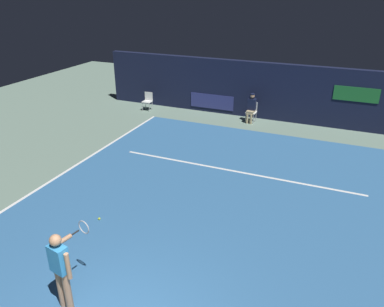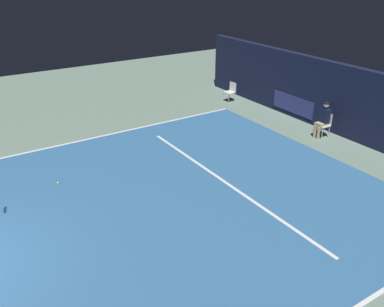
# 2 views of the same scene
# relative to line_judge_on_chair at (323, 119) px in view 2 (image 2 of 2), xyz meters

# --- Properties ---
(ground_plane) EXTENTS (33.22, 33.22, 0.00)m
(ground_plane) POSITION_rel_line_judge_on_chair_xyz_m (0.84, -7.25, -0.69)
(ground_plane) COLOR slate
(court_surface) EXTENTS (10.64, 12.32, 0.01)m
(court_surface) POSITION_rel_line_judge_on_chair_xyz_m (0.84, -7.25, -0.68)
(court_surface) COLOR #336699
(court_surface) RESTS_ON ground
(line_sideline_right) EXTENTS (0.10, 12.32, 0.01)m
(line_sideline_right) POSITION_rel_line_judge_on_chair_xyz_m (-4.43, -7.25, -0.67)
(line_sideline_right) COLOR white
(line_sideline_right) RESTS_ON court_surface
(line_service) EXTENTS (8.30, 0.10, 0.01)m
(line_service) POSITION_rel_line_judge_on_chair_xyz_m (0.84, -5.10, -0.67)
(line_service) COLOR white
(line_service) RESTS_ON court_surface
(back_wall) EXTENTS (17.04, 0.33, 2.60)m
(back_wall) POSITION_rel_line_judge_on_chair_xyz_m (0.84, 0.80, 0.61)
(back_wall) COLOR #141933
(back_wall) RESTS_ON ground
(line_judge_on_chair) EXTENTS (0.46, 0.55, 1.32)m
(line_judge_on_chair) POSITION_rel_line_judge_on_chair_xyz_m (0.00, 0.00, 0.00)
(line_judge_on_chair) COLOR white
(line_judge_on_chair) RESTS_ON ground
(courtside_chair_near) EXTENTS (0.46, 0.44, 0.88)m
(courtside_chair_near) POSITION_rel_line_judge_on_chair_xyz_m (-5.23, -0.23, -0.18)
(courtside_chair_near) COLOR white
(courtside_chair_near) RESTS_ON ground
(tennis_ball) EXTENTS (0.07, 0.07, 0.07)m
(tennis_ball) POSITION_rel_line_judge_on_chair_xyz_m (-1.69, -9.28, -0.64)
(tennis_ball) COLOR #CCE033
(tennis_ball) RESTS_ON court_surface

